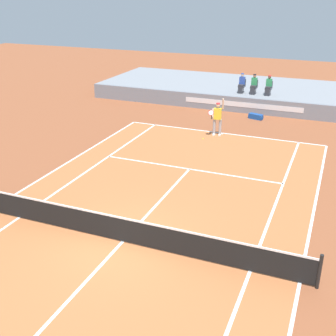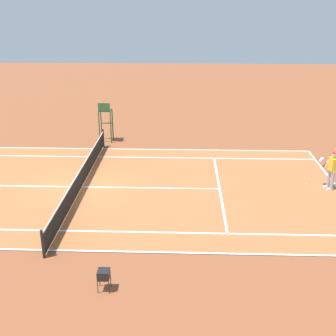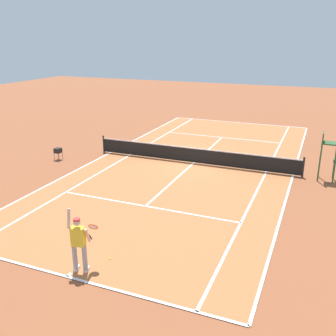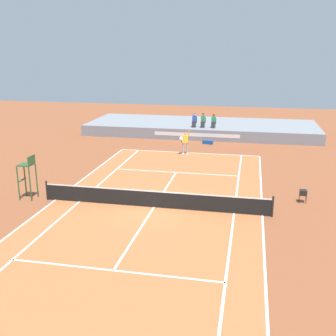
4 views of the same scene
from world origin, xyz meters
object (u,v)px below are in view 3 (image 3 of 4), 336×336
(tennis_ball, at_px, (110,259))
(umpire_chair, at_px, (327,150))
(tennis_player, at_px, (79,243))
(ball_hopper, at_px, (58,150))

(tennis_ball, distance_m, umpire_chair, 12.38)
(umpire_chair, bearing_deg, tennis_ball, 59.33)
(umpire_chair, bearing_deg, tennis_player, 59.48)
(tennis_ball, relative_size, umpire_chair, 0.03)
(tennis_player, xyz_separation_m, tennis_ball, (-0.49, -0.89, -0.96))
(tennis_player, relative_size, umpire_chair, 0.85)
(umpire_chair, xyz_separation_m, ball_hopper, (14.59, 2.35, -0.98))
(tennis_player, distance_m, ball_hopper, 12.02)
(tennis_player, height_order, umpire_chair, umpire_chair)
(tennis_player, xyz_separation_m, ball_hopper, (7.84, -9.10, -0.42))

